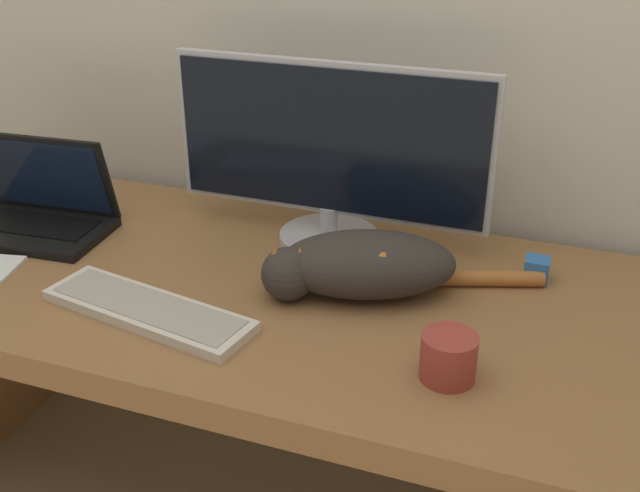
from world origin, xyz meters
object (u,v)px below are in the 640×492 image
(laptop, at_px, (38,213))
(cat, at_px, (361,264))
(external_keyboard, at_px, (148,310))
(monitor, at_px, (330,154))
(coffee_mug, at_px, (449,357))

(laptop, xyz_separation_m, cat, (0.78, -0.02, 0.02))
(external_keyboard, bearing_deg, cat, 41.43)
(laptop, height_order, cat, laptop)
(monitor, bearing_deg, laptop, -164.80)
(laptop, relative_size, coffee_mug, 3.70)
(cat, relative_size, coffee_mug, 5.64)
(monitor, distance_m, cat, 0.28)
(external_keyboard, xyz_separation_m, coffee_mug, (0.57, 0.00, 0.03))
(cat, bearing_deg, coffee_mug, -64.01)
(external_keyboard, relative_size, cat, 0.85)
(laptop, relative_size, cat, 0.66)
(monitor, distance_m, external_keyboard, 0.51)
(monitor, height_order, external_keyboard, monitor)
(laptop, xyz_separation_m, external_keyboard, (0.43, -0.24, -0.03))
(monitor, height_order, coffee_mug, monitor)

